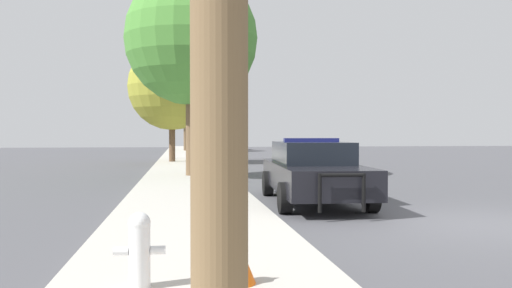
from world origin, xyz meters
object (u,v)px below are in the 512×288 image
Objects in this scene: fire_hydrant at (140,247)px; tree_sidewalk_mid at (172,87)px; tree_sidewalk_far at (185,100)px; traffic_cone at (237,260)px; car_background_distant at (232,142)px; police_car at (313,171)px; traffic_light at (200,92)px; tree_sidewalk_near at (191,39)px.

fire_hydrant is 0.11× the size of tree_sidewalk_mid.
tree_sidewalk_far reaches higher than traffic_cone.
fire_hydrant reaches higher than traffic_cone.
tree_sidewalk_mid reaches higher than fire_hydrant.
tree_sidewalk_far reaches higher than car_background_distant.
police_car reaches higher than fire_hydrant.
tree_sidewalk_mid is (-0.07, 22.50, 3.67)m from fire_hydrant.
traffic_light is 3.83m from tree_sidewalk_mid.
tree_sidewalk_near reaches higher than traffic_cone.
tree_sidewalk_far is (-2.63, 34.57, 3.96)m from police_car.
traffic_light is at bearing 86.49° from tree_sidewalk_near.
tree_sidewalk_far is (0.81, 40.99, 4.20)m from fire_hydrant.
tree_sidewalk_mid is (-5.81, -25.11, 3.39)m from car_background_distant.
tree_sidewalk_near reaches higher than car_background_distant.
traffic_light is 0.90× the size of tree_sidewalk_mid.
police_car is at bearing -68.47° from tree_sidewalk_near.
car_background_distant is 0.67× the size of tree_sidewalk_mid.
police_car is at bearing -85.65° from tree_sidewalk_far.
fire_hydrant is at bearing 179.73° from traffic_cone.
police_car is 19.93m from traffic_light.
car_background_distant reaches higher than traffic_cone.
traffic_cone is at bearing -0.27° from fire_hydrant.
tree_sidewalk_near reaches higher than tree_sidewalk_mid.
car_background_distant is 0.60× the size of tree_sidewalk_near.
tree_sidewalk_near is at bearing 86.60° from fire_hydrant.
traffic_light is at bearing -81.22° from police_car.
tree_sidewalk_far reaches higher than fire_hydrant.
car_background_distant is at bearing 83.13° from fire_hydrant.
tree_sidewalk_mid is 0.89× the size of tree_sidewalk_near.
traffic_cone is at bearing -89.82° from tree_sidewalk_far.
fire_hydrant is 0.10× the size of tree_sidewalk_near.
police_car is 41.26m from car_background_distant.
police_car is at bearing 68.74° from traffic_cone.
tree_sidewalk_mid is 9.44m from tree_sidewalk_near.
traffic_light is at bearing 88.60° from traffic_cone.
tree_sidewalk_mid is (-1.64, -3.46, -0.01)m from traffic_light.
traffic_light is 0.79× the size of tree_sidewalk_near.
traffic_light is at bearing -87.10° from tree_sidewalk_far.
traffic_light is at bearing 86.54° from fire_hydrant.
tree_sidewalk_mid is at bearing -115.39° from traffic_light.
traffic_light is 15.05m from tree_sidewalk_far.
tree_sidewalk_far is 18.51m from tree_sidewalk_mid.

